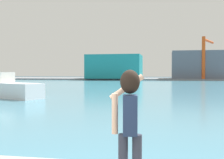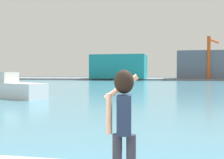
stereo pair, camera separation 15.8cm
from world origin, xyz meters
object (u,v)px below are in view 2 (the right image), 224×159
(person_photographer, at_px, (123,117))
(warehouse_right, at_px, (204,65))
(warehouse_left, at_px, (119,67))
(boat_moored, at_px, (8,88))
(port_crane, at_px, (210,52))

(person_photographer, bearing_deg, warehouse_right, -13.92)
(warehouse_right, bearing_deg, warehouse_left, -170.67)
(person_photographer, distance_m, boat_moored, 25.08)
(warehouse_right, xyz_separation_m, port_crane, (1.16, -4.74, 3.61))
(warehouse_left, relative_size, port_crane, 1.35)
(warehouse_right, distance_m, port_crane, 6.07)
(boat_moored, bearing_deg, port_crane, 93.73)
(boat_moored, distance_m, warehouse_right, 73.51)
(boat_moored, relative_size, warehouse_left, 0.53)
(person_photographer, distance_m, port_crane, 86.06)
(boat_moored, distance_m, port_crane, 69.77)
(boat_moored, relative_size, warehouse_right, 0.52)
(person_photographer, height_order, boat_moored, person_photographer)
(boat_moored, height_order, port_crane, port_crane)
(port_crane, bearing_deg, warehouse_right, 103.81)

